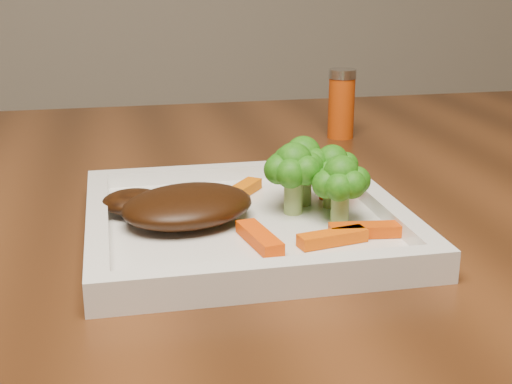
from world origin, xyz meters
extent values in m
cube|color=white|center=(-0.11, -0.12, 0.76)|extent=(0.27, 0.27, 0.01)
ellipsoid|color=black|center=(-0.16, -0.12, 0.78)|extent=(0.14, 0.13, 0.03)
cube|color=#DD5003|center=(-0.05, -0.19, 0.77)|extent=(0.06, 0.03, 0.01)
cube|color=#CC3F03|center=(-0.02, -0.18, 0.77)|extent=(0.06, 0.02, 0.01)
cube|color=#E44103|center=(-0.11, -0.18, 0.77)|extent=(0.03, 0.06, 0.01)
cube|color=red|center=(0.00, -0.08, 0.77)|extent=(0.05, 0.03, 0.01)
cube|color=#DF6203|center=(-0.10, -0.05, 0.77)|extent=(0.05, 0.05, 0.01)
cylinder|color=#B73D0A|center=(0.08, 0.20, 0.80)|extent=(0.04, 0.04, 0.09)
camera|label=1|loc=(-0.22, -0.70, 0.98)|focal=50.00mm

